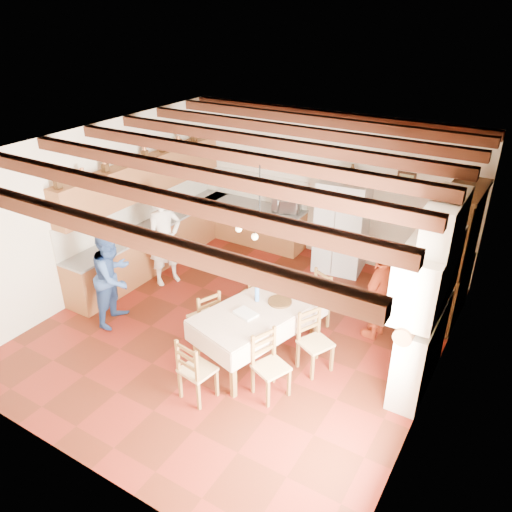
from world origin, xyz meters
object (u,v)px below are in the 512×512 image
at_px(chair_left_near, 204,316).
at_px(person_man, 165,239).
at_px(person_woman_red, 380,293).
at_px(dining_table, 259,313).
at_px(chair_left_far, 248,298).
at_px(chair_end_far, 314,301).
at_px(chair_right_near, 271,366).
at_px(person_woman_blue, 113,277).
at_px(hutch, 453,256).
at_px(microwave, 287,204).
at_px(chair_end_near, 197,369).
at_px(refrigerator, 342,226).
at_px(chair_right_far, 316,342).

height_order(chair_left_near, person_man, person_man).
bearing_deg(person_woman_red, dining_table, -30.82).
height_order(chair_left_far, chair_end_far, same).
bearing_deg(person_man, dining_table, -87.64).
xyz_separation_m(dining_table, chair_end_far, (0.36, 1.14, -0.29)).
bearing_deg(person_woman_red, chair_right_near, -7.99).
xyz_separation_m(chair_end_far, person_woman_blue, (-2.89, -1.55, 0.36)).
bearing_deg(chair_right_near, person_man, 84.96).
bearing_deg(person_woman_red, hutch, 155.80).
relative_size(chair_left_near, person_man, 0.53).
xyz_separation_m(dining_table, person_woman_blue, (-2.53, -0.41, 0.06)).
xyz_separation_m(dining_table, microwave, (-1.35, 3.38, 0.29)).
distance_m(hutch, chair_right_near, 3.60).
relative_size(chair_left_near, chair_left_far, 1.00).
bearing_deg(chair_end_near, person_man, -33.63).
height_order(hutch, chair_left_near, hutch).
relative_size(chair_end_far, person_woman_blue, 0.57).
xyz_separation_m(hutch, chair_right_near, (-1.58, -3.17, -0.68)).
bearing_deg(hutch, chair_end_near, -121.29).
height_order(chair_left_far, person_woman_blue, person_woman_blue).
bearing_deg(microwave, chair_right_near, -81.33).
height_order(refrigerator, person_woman_blue, refrigerator).
bearing_deg(dining_table, microwave, 111.79).
height_order(chair_right_near, chair_right_far, same).
bearing_deg(chair_end_near, hutch, -113.67).
distance_m(dining_table, chair_right_far, 0.92).
relative_size(person_man, person_woman_blue, 1.08).
bearing_deg(chair_right_near, microwave, 47.98).
height_order(chair_right_far, chair_end_far, same).
distance_m(chair_left_near, person_woman_blue, 1.68).
height_order(person_man, person_woman_red, person_man).
distance_m(refrigerator, chair_end_far, 2.17).
distance_m(chair_right_far, microwave, 3.97).
distance_m(chair_right_far, person_woman_blue, 3.45).
bearing_deg(hutch, person_man, -161.20).
distance_m(person_woman_blue, microwave, 3.98).
distance_m(hutch, chair_end_far, 2.36).
height_order(chair_right_near, person_woman_red, person_woman_red).
bearing_deg(person_man, microwave, -5.23).
distance_m(chair_left_near, microwave, 3.62).
relative_size(refrigerator, person_woman_red, 1.19).
relative_size(chair_end_near, microwave, 1.67).
xyz_separation_m(chair_left_near, chair_right_near, (1.48, -0.49, 0.00)).
distance_m(refrigerator, person_woman_blue, 4.40).
distance_m(chair_end_far, microwave, 2.88).
bearing_deg(dining_table, chair_left_near, -170.23).
relative_size(person_woman_blue, person_woman_red, 1.08).
relative_size(chair_left_near, person_woman_red, 0.62).
relative_size(chair_left_near, chair_end_near, 1.00).
bearing_deg(chair_left_near, person_woman_red, 147.56).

